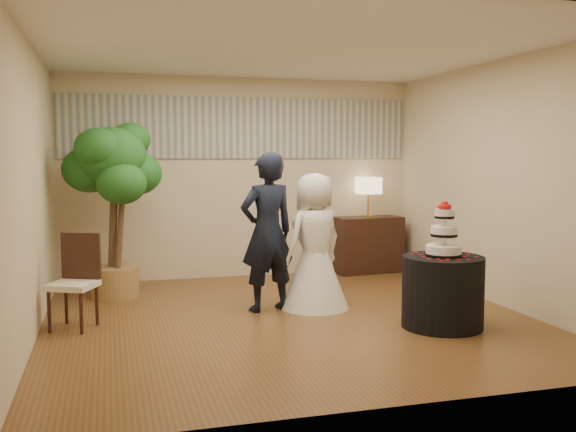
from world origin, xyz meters
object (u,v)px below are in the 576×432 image
object	(u,v)px
groom	(267,232)
ficus_tree	(113,208)
bride	(315,241)
side_chair	(73,282)
cake_table	(443,292)
table_lamp	(368,197)
console	(368,245)
wedding_cake	(444,229)

from	to	relation	value
groom	ficus_tree	xyz separation A→B (m)	(-1.63, 1.17, 0.21)
bride	side_chair	world-z (taller)	bride
side_chair	ficus_tree	bearing A→B (deg)	98.41
cake_table	ficus_tree	xyz separation A→B (m)	(-3.15, 2.32, 0.73)
cake_table	side_chair	bearing A→B (deg)	165.37
table_lamp	ficus_tree	bearing A→B (deg)	-169.07
ficus_tree	groom	bearing A→B (deg)	-35.66
bride	console	size ratio (longest dim) A/B	1.55
wedding_cake	side_chair	distance (m)	3.71
cake_table	table_lamp	world-z (taller)	table_lamp
bride	side_chair	size ratio (longest dim) A/B	1.62
wedding_cake	side_chair	xyz separation A→B (m)	(-3.56, 0.93, -0.53)
wedding_cake	table_lamp	world-z (taller)	table_lamp
wedding_cake	side_chair	world-z (taller)	wedding_cake
console	ficus_tree	distance (m)	3.73
table_lamp	bride	bearing A→B (deg)	-127.37
bride	side_chair	bearing A→B (deg)	-18.73
cake_table	console	bearing A→B (deg)	81.34
bride	wedding_cake	distance (m)	1.52
table_lamp	side_chair	distance (m)	4.57
cake_table	table_lamp	xyz separation A→B (m)	(0.46, 3.02, 0.75)
wedding_cake	ficus_tree	size ratio (longest dim) A/B	0.26
table_lamp	ficus_tree	world-z (taller)	ficus_tree
side_chair	table_lamp	bearing A→B (deg)	52.32
console	side_chair	size ratio (longest dim) A/B	1.05
bride	side_chair	xyz separation A→B (m)	(-2.58, -0.21, -0.29)
ficus_tree	console	bearing A→B (deg)	10.93
cake_table	groom	bearing A→B (deg)	142.83
side_chair	bride	bearing A→B (deg)	29.41
console	ficus_tree	bearing A→B (deg)	-173.76
cake_table	side_chair	distance (m)	3.68
wedding_cake	table_lamp	bearing A→B (deg)	81.34
cake_table	wedding_cake	xyz separation A→B (m)	(0.00, 0.00, 0.64)
bride	table_lamp	distance (m)	2.39
wedding_cake	side_chair	size ratio (longest dim) A/B	0.59
bride	ficus_tree	size ratio (longest dim) A/B	0.70
side_chair	cake_table	bearing A→B (deg)	10.23
ficus_tree	side_chair	xyz separation A→B (m)	(-0.41, -1.39, -0.61)
console	groom	bearing A→B (deg)	-141.43
groom	side_chair	world-z (taller)	groom
groom	ficus_tree	world-z (taller)	ficus_tree
cake_table	ficus_tree	world-z (taller)	ficus_tree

